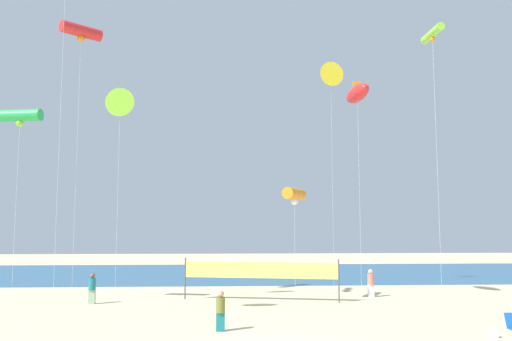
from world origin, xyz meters
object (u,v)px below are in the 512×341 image
Objects in this scene: beachgoer_coral_shirt at (371,282)px; kite_lime_delta at (120,103)px; beach_handbag at (492,334)px; kite_lime_tube at (432,34)px; beachgoer_teal_shirt at (92,287)px; kite_green_tube at (20,116)px; kite_red_inflatable at (357,94)px; kite_red_tube at (81,32)px; volleyball_net at (260,272)px; kite_orange_tube at (294,194)px; kite_yellow_delta at (331,75)px; beachgoer_olive_shirt at (221,309)px.

beachgoer_coral_shirt is 0.14× the size of kite_lime_delta.
beach_handbag is 15.36m from kite_lime_tube.
kite_lime_tube is at bearing 84.97° from beach_handbag.
beachgoer_teal_shirt is 0.16× the size of kite_green_tube.
kite_lime_delta is (-14.63, -2.61, 10.19)m from beachgoer_coral_shirt.
kite_lime_delta is (1.40, -0.71, 10.18)m from beachgoer_teal_shirt.
kite_red_inflatable is 13.55m from kite_lime_delta.
kite_red_tube is (-18.76, 9.49, 15.29)m from beach_handbag.
beachgoer_teal_shirt is 0.19× the size of volleyball_net.
kite_green_tube is at bearing -174.92° from kite_orange_tube.
kite_lime_tube is 22.40m from kite_green_tube.
kite_red_inflatable is (3.71, -0.15, 5.87)m from kite_orange_tube.
volleyball_net is at bearing -6.46° from beachgoer_coral_shirt.
kite_yellow_delta is (5.38, 5.61, 13.30)m from volleyball_net.
beachgoer_olive_shirt is at bearing -104.38° from volleyball_net.
beachgoer_coral_shirt is 0.13× the size of kite_red_inflatable.
beachgoer_teal_shirt is 10.30m from kite_lime_delta.
beach_handbag is 0.06× the size of kite_orange_tube.
beachgoer_olive_shirt is 0.10× the size of kite_yellow_delta.
kite_yellow_delta is at bearing 61.38° from kite_orange_tube.
volleyball_net is 12.38m from kite_lime_delta.
kite_yellow_delta is at bearing -176.64° from beachgoer_teal_shirt.
kite_lime_tube is 0.92× the size of kite_yellow_delta.
volleyball_net is 0.60× the size of kite_lime_tube.
kite_yellow_delta is at bearing 106.10° from beachgoer_olive_shirt.
kite_yellow_delta is at bearing 109.72° from kite_lime_tube.
kite_green_tube is at bearing -7.37° from beachgoer_coral_shirt.
kite_yellow_delta reaches higher than kite_lime_tube.
beach_handbag is at bearing -20.49° from kite_green_tube.
kite_yellow_delta is 1.33× the size of kite_lime_delta.
kite_red_tube is 6.11m from kite_green_tube.
kite_lime_tube reaches higher than kite_lime_delta.
kite_red_tube is at bearing -24.47° from beachgoer_teal_shirt.
beachgoer_teal_shirt is 12.32m from kite_orange_tube.
kite_green_tube is 18.78m from kite_red_inflatable.
kite_red_inflatable is at bearing 3.62° from kite_green_tube.
kite_lime_delta reaches higher than beachgoer_coral_shirt.
kite_yellow_delta reaches higher than beachgoer_olive_shirt.
kite_red_tube reaches higher than beachgoer_coral_shirt.
kite_orange_tube is at bearing 159.81° from beachgoer_teal_shirt.
volleyball_net is at bearing 9.89° from kite_lime_delta.
beachgoer_teal_shirt is at bearing -156.83° from kite_yellow_delta.
volleyball_net is 15.70m from kite_green_tube.
kite_orange_tube reaches higher than beach_handbag.
kite_lime_delta is (2.52, -0.80, -4.36)m from kite_red_tube.
kite_red_inflatable is at bearing -2.32° from kite_orange_tube.
kite_green_tube is (-13.04, -2.07, 8.49)m from volleyball_net.
kite_green_tube reaches higher than beachgoer_coral_shirt.
beachgoer_teal_shirt is at bearing -10.10° from beachgoer_coral_shirt.
kite_orange_tube is 0.54× the size of kite_lime_delta.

